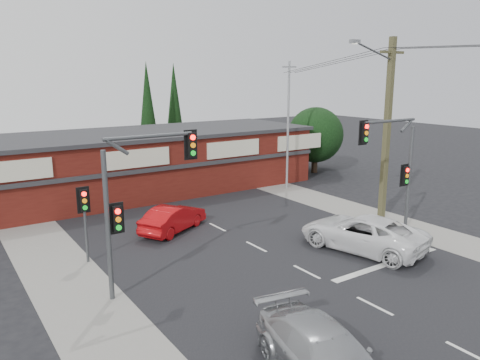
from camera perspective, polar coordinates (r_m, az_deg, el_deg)
ground at (r=20.10m, az=7.77°, el=-10.90°), size 120.00×120.00×0.00m
road_strip at (r=23.78m, az=-0.31°, el=-7.00°), size 14.00×70.00×0.01m
verge_left at (r=20.64m, az=-20.73°, el=-10.95°), size 3.00×70.00×0.02m
verge_right at (r=29.14m, az=13.76°, el=-3.67°), size 3.00×70.00×0.02m
stop_line at (r=21.55m, az=17.56°, el=-9.70°), size 6.50×0.35×0.01m
white_suv at (r=22.68m, az=14.67°, el=-6.23°), size 4.05×6.37×1.64m
silver_suv at (r=13.27m, az=10.38°, el=-20.51°), size 3.00×5.49×1.51m
red_sedan at (r=24.78m, az=-8.14°, el=-4.63°), size 4.42×3.36×1.40m
lane_dashes at (r=21.21m, az=4.86°, el=-9.49°), size 0.12×40.80×0.01m
shop_building at (r=33.21m, az=-13.34°, el=2.08°), size 27.30×8.40×4.22m
tree_cluster at (r=40.09m, az=8.94°, el=5.11°), size 5.90×5.10×5.50m
conifer_near at (r=40.96m, az=-11.20°, el=8.81°), size 1.80×1.80×9.25m
conifer_far at (r=44.23m, az=-8.00°, el=9.18°), size 1.80×1.80×9.25m
traffic_mast_left at (r=17.24m, az=-12.67°, el=-1.27°), size 3.77×0.27×5.97m
traffic_mast_right at (r=24.56m, az=18.52°, el=2.48°), size 3.96×0.27×5.97m
pedestal_signal at (r=21.08m, az=-18.45°, el=-3.39°), size 0.55×0.27×3.38m
utility_pole at (r=26.76m, az=17.35°, el=6.47°), size 4.38×0.59×10.00m
steel_pole at (r=33.58m, az=5.87°, el=6.89°), size 1.20×0.16×9.00m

